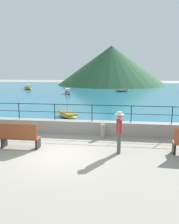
{
  "coord_description": "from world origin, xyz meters",
  "views": [
    {
      "loc": [
        2.52,
        -8.57,
        3.46
      ],
      "look_at": [
        0.82,
        3.7,
        1.1
      ],
      "focal_mm": 36.6,
      "sensor_mm": 36.0,
      "label": 1
    }
  ],
  "objects": [
    {
      "name": "boat_1",
      "position": [
        -12.92,
        27.79,
        0.33
      ],
      "size": [
        2.28,
        2.24,
        0.76
      ],
      "color": "gold",
      "rests_on": "lake_water"
    },
    {
      "name": "ground_plane",
      "position": [
        0.0,
        0.0,
        0.0
      ],
      "size": [
        120.0,
        120.0,
        0.0
      ],
      "primitive_type": "plane",
      "color": "gray"
    },
    {
      "name": "bollard",
      "position": [
        1.65,
        2.57,
        0.36
      ],
      "size": [
        0.24,
        0.24,
        0.72
      ],
      "primitive_type": "cylinder",
      "color": "gray",
      "rests_on": "ground"
    },
    {
      "name": "hill_main",
      "position": [
        0.31,
        41.61,
        4.15
      ],
      "size": [
        23.23,
        23.23,
        8.29
      ],
      "primitive_type": "cone",
      "color": "#285633",
      "rests_on": "ground"
    },
    {
      "name": "bench_main",
      "position": [
        -1.83,
        0.51,
        0.56
      ],
      "size": [
        1.7,
        0.56,
        1.13
      ],
      "color": "brown",
      "rests_on": "ground"
    },
    {
      "name": "boat_2",
      "position": [
        -1.16,
        6.83,
        0.26
      ],
      "size": [
        2.08,
        2.39,
        1.69
      ],
      "color": "gold",
      "rests_on": "lake_water"
    },
    {
      "name": "boat_0",
      "position": [
        2.65,
        26.02,
        0.26
      ],
      "size": [
        2.47,
        1.77,
        0.36
      ],
      "color": "gray",
      "rests_on": "lake_water"
    },
    {
      "name": "boat_3",
      "position": [
        -4.7,
        21.83,
        0.33
      ],
      "size": [
        1.48,
        2.46,
        0.76
      ],
      "color": "gray",
      "rests_on": "lake_water"
    },
    {
      "name": "person_walking",
      "position": [
        2.48,
        0.55,
        0.98
      ],
      "size": [
        0.38,
        0.57,
        1.75
      ],
      "color": "#4C4C56",
      "rests_on": "ground"
    },
    {
      "name": "lake_water",
      "position": [
        0.0,
        25.84,
        0.03
      ],
      "size": [
        64.0,
        44.32,
        0.06
      ],
      "primitive_type": "cube",
      "color": "#236B89",
      "rests_on": "ground"
    },
    {
      "name": "promenade_wall",
      "position": [
        0.0,
        3.2,
        0.35
      ],
      "size": [
        20.0,
        0.56,
        0.7
      ],
      "primitive_type": "cube",
      "color": "gray",
      "rests_on": "ground"
    },
    {
      "name": "railing",
      "position": [
        0.0,
        3.2,
        1.33
      ],
      "size": [
        18.44,
        0.04,
        0.9
      ],
      "color": "black",
      "rests_on": "promenade_wall"
    }
  ]
}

